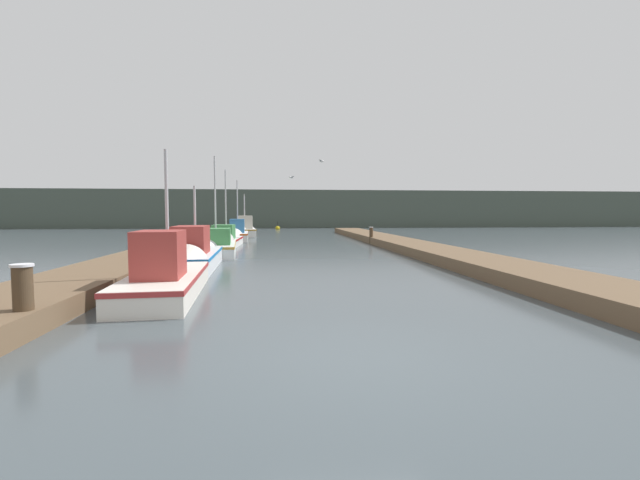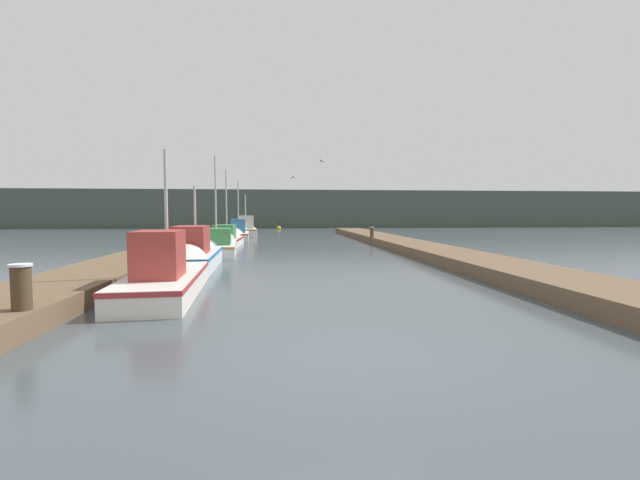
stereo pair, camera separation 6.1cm
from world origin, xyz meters
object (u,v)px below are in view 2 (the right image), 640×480
at_px(fishing_boat_0, 170,274).
at_px(channel_buoy, 279,228).
at_px(mooring_piling_2, 372,235).
at_px(fishing_boat_1, 197,254).
at_px(mooring_piling_0, 160,255).
at_px(mooring_piling_1, 22,300).
at_px(fishing_boat_4, 239,234).
at_px(fishing_boat_6, 246,229).
at_px(fishing_boat_2, 217,245).
at_px(seagull_lead, 292,177).
at_px(fishing_boat_3, 227,239).
at_px(seagull_1, 322,161).
at_px(fishing_boat_5, 246,230).

height_order(fishing_boat_0, channel_buoy, fishing_boat_0).
bearing_deg(mooring_piling_2, fishing_boat_1, -131.08).
distance_m(mooring_piling_0, mooring_piling_1, 7.83).
xyz_separation_m(fishing_boat_4, fishing_boat_6, (-0.19, 9.67, -0.02)).
bearing_deg(mooring_piling_1, fishing_boat_1, 82.78).
xyz_separation_m(fishing_boat_1, fishing_boat_2, (0.09, 4.54, -0.05)).
bearing_deg(fishing_boat_4, fishing_boat_6, 87.95).
distance_m(fishing_boat_4, seagull_lead, 6.84).
bearing_deg(mooring_piling_2, fishing_boat_0, -119.51).
relative_size(fishing_boat_3, seagull_1, 10.57).
bearing_deg(fishing_boat_2, fishing_boat_1, -95.52).
bearing_deg(fishing_boat_2, fishing_boat_4, 84.93).
bearing_deg(fishing_boat_4, mooring_piling_2, -32.87).
bearing_deg(mooring_piling_2, fishing_boat_2, -147.65).
relative_size(fishing_boat_2, fishing_boat_4, 0.94).
bearing_deg(fishing_boat_2, seagull_lead, 52.80).
bearing_deg(mooring_piling_0, fishing_boat_0, -72.44).
bearing_deg(fishing_boat_6, seagull_1, -71.85).
height_order(fishing_boat_2, mooring_piling_0, fishing_boat_2).
xyz_separation_m(fishing_boat_4, mooring_piling_0, (-1.27, -15.76, 0.08)).
distance_m(fishing_boat_5, mooring_piling_1, 28.44).
xyz_separation_m(mooring_piling_0, mooring_piling_2, (9.78, 10.90, 0.02)).
distance_m(mooring_piling_0, seagull_1, 12.58).
distance_m(fishing_boat_2, mooring_piling_0, 5.55).
xyz_separation_m(seagull_lead, seagull_1, (1.69, -1.45, 0.82)).
bearing_deg(fishing_boat_1, fishing_boat_4, 87.02).
distance_m(mooring_piling_2, seagull_lead, 6.04).
bearing_deg(mooring_piling_1, seagull_lead, 75.45).
xyz_separation_m(fishing_boat_0, seagull_1, (5.29, 13.88, 4.47)).
bearing_deg(fishing_boat_2, mooring_piling_0, -106.21).
bearing_deg(seagull_1, channel_buoy, -144.86).
bearing_deg(fishing_boat_3, fishing_boat_0, -87.49).
relative_size(fishing_boat_4, seagull_lead, 10.27).
relative_size(mooring_piling_0, seagull_1, 1.89).
height_order(fishing_boat_5, mooring_piling_2, fishing_boat_5).
xyz_separation_m(fishing_boat_6, mooring_piling_2, (8.71, -14.52, 0.12)).
distance_m(channel_buoy, seagull_1, 24.61).
xyz_separation_m(fishing_boat_2, mooring_piling_0, (-1.14, -5.43, 0.11)).
bearing_deg(mooring_piling_1, fishing_boat_5, 87.04).
height_order(fishing_boat_0, fishing_boat_1, fishing_boat_0).
height_order(fishing_boat_4, mooring_piling_0, fishing_boat_4).
xyz_separation_m(fishing_boat_0, fishing_boat_4, (-0.03, 19.85, 0.02)).
xyz_separation_m(fishing_boat_5, mooring_piling_2, (8.37, -9.66, 0.04)).
height_order(fishing_boat_4, seagull_lead, fishing_boat_4).
height_order(fishing_boat_2, seagull_lead, fishing_boat_2).
distance_m(seagull_lead, seagull_1, 2.38).
distance_m(fishing_boat_3, mooring_piling_0, 10.52).
bearing_deg(mooring_piling_0, fishing_boat_6, 87.57).
distance_m(fishing_boat_5, fishing_boat_6, 4.87).
bearing_deg(fishing_boat_2, fishing_boat_6, 85.82).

